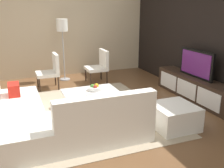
{
  "coord_description": "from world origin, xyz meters",
  "views": [
    {
      "loc": [
        4.37,
        -1.28,
        1.99
      ],
      "look_at": [
        -0.18,
        0.52,
        0.5
      ],
      "focal_mm": 41.37,
      "sensor_mm": 36.0,
      "label": 1
    }
  ],
  "objects": [
    {
      "name": "television",
      "position": [
        0.0,
        2.4,
        0.8
      ],
      "size": [
        1.02,
        0.06,
        0.59
      ],
      "color": "black",
      "rests_on": "media_console"
    },
    {
      "name": "floor_lamp",
      "position": [
        -2.59,
        0.06,
        1.38
      ],
      "size": [
        0.3,
        0.3,
        1.66
      ],
      "color": "#A5A5AA",
      "rests_on": "ground"
    },
    {
      "name": "side_wall_left",
      "position": [
        -3.2,
        0.2,
        1.4
      ],
      "size": [
        0.12,
        5.2,
        2.8
      ],
      "primitive_type": "cube",
      "color": "beige",
      "rests_on": "ground"
    },
    {
      "name": "ground_plane",
      "position": [
        0.0,
        0.0,
        0.0
      ],
      "size": [
        14.0,
        14.0,
        0.0
      ],
      "primitive_type": "plane",
      "color": "brown"
    },
    {
      "name": "accent_chair_near",
      "position": [
        -1.94,
        -0.4,
        0.49
      ],
      "size": [
        0.53,
        0.53,
        0.87
      ],
      "rotation": [
        0.0,
        0.0,
        0.13
      ],
      "color": "#332319",
      "rests_on": "ground"
    },
    {
      "name": "feature_wall_back",
      "position": [
        0.0,
        2.7,
        1.4
      ],
      "size": [
        6.4,
        0.12,
        2.8
      ],
      "primitive_type": "cube",
      "color": "black",
      "rests_on": "ground"
    },
    {
      "name": "media_console",
      "position": [
        0.0,
        2.4,
        0.25
      ],
      "size": [
        2.25,
        0.43,
        0.5
      ],
      "color": "#332319",
      "rests_on": "ground"
    },
    {
      "name": "sectional_couch",
      "position": [
        0.5,
        -0.87,
        0.28
      ],
      "size": [
        2.3,
        2.34,
        0.82
      ],
      "color": "white",
      "rests_on": "ground"
    },
    {
      "name": "accent_chair_far",
      "position": [
        -2.02,
        0.89,
        0.49
      ],
      "size": [
        0.55,
        0.53,
        0.87
      ],
      "rotation": [
        0.0,
        0.0,
        -0.07
      ],
      "color": "#332319",
      "rests_on": "ground"
    },
    {
      "name": "ottoman",
      "position": [
        1.03,
        1.16,
        0.2
      ],
      "size": [
        0.7,
        0.7,
        0.4
      ],
      "primitive_type": "cube",
      "color": "white",
      "rests_on": "ground"
    },
    {
      "name": "book_stack",
      "position": [
        0.12,
        -0.02,
        0.4
      ],
      "size": [
        0.2,
        0.16,
        0.05
      ],
      "color": "#2D516B",
      "rests_on": "coffee_table"
    },
    {
      "name": "coffee_table",
      "position": [
        -0.1,
        0.1,
        0.2
      ],
      "size": [
        1.03,
        1.06,
        0.38
      ],
      "color": "#332319",
      "rests_on": "ground"
    },
    {
      "name": "area_rug",
      "position": [
        -0.1,
        0.0,
        0.01
      ],
      "size": [
        3.25,
        2.74,
        0.01
      ],
      "primitive_type": "cube",
      "color": "tan",
      "rests_on": "ground"
    },
    {
      "name": "fruit_bowl",
      "position": [
        -0.28,
        0.2,
        0.43
      ],
      "size": [
        0.28,
        0.28,
        0.13
      ],
      "color": "silver",
      "rests_on": "coffee_table"
    }
  ]
}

